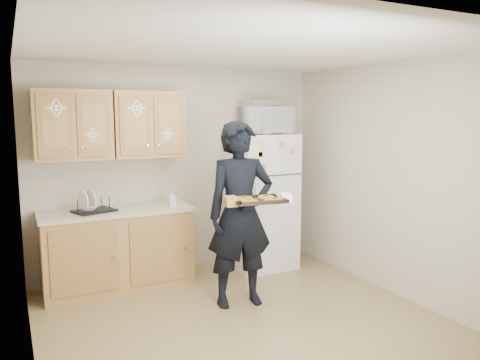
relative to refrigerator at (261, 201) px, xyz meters
name	(u,v)px	position (x,y,z in m)	size (l,w,h in m)	color
floor	(246,324)	(-0.95, -1.43, -0.85)	(3.60, 3.60, 0.00)	brown
ceiling	(246,48)	(-0.95, -1.43, 1.65)	(3.60, 3.60, 0.00)	silver
wall_back	(179,171)	(-0.95, 0.37, 0.40)	(3.60, 0.04, 2.50)	#B1A790
wall_front	(395,240)	(-0.95, -3.23, 0.40)	(3.60, 0.04, 2.50)	#B1A790
wall_left	(25,210)	(-2.75, -1.43, 0.40)	(0.04, 3.60, 2.50)	#B1A790
wall_right	(396,180)	(0.85, -1.43, 0.40)	(0.04, 3.60, 2.50)	#B1A790
refrigerator	(261,201)	(0.00, 0.00, 0.00)	(0.75, 0.70, 1.70)	silver
base_cabinet	(118,250)	(-1.80, 0.05, -0.42)	(1.60, 0.60, 0.86)	olive
countertop	(116,211)	(-1.80, 0.05, 0.03)	(1.64, 0.64, 0.04)	beige
upper_cab_left	(72,125)	(-2.20, 0.18, 0.98)	(0.80, 0.33, 0.75)	olive
upper_cab_right	(148,124)	(-1.38, 0.18, 0.98)	(0.80, 0.33, 0.75)	olive
cereal_box	(285,244)	(0.52, 0.24, -0.69)	(0.20, 0.07, 0.32)	#E4C650
person	(240,214)	(-0.77, -0.96, 0.09)	(0.68, 0.45, 1.88)	black
baking_tray	(258,201)	(-0.73, -1.26, 0.28)	(0.49, 0.36, 0.04)	black
pizza_front_left	(250,201)	(-0.86, -1.32, 0.29)	(0.16, 0.16, 0.02)	orange
pizza_front_right	(272,199)	(-0.63, -1.36, 0.29)	(0.16, 0.16, 0.02)	orange
pizza_back_left	(244,198)	(-0.83, -1.16, 0.29)	(0.16, 0.16, 0.02)	orange
pizza_back_right	(266,197)	(-0.61, -1.19, 0.29)	(0.16, 0.16, 0.02)	orange
microwave	(266,120)	(0.04, -0.05, 1.02)	(0.60, 0.41, 0.33)	silver
foil_pan	(261,104)	(-0.02, -0.02, 1.22)	(0.36, 0.25, 0.08)	#BABAC1
dish_rack	(94,204)	(-2.04, 0.03, 0.13)	(0.41, 0.31, 0.16)	black
bowl	(89,208)	(-2.09, 0.03, 0.10)	(0.21, 0.21, 0.05)	white
soap_bottle	(172,198)	(-1.19, -0.03, 0.14)	(0.08, 0.08, 0.18)	silver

